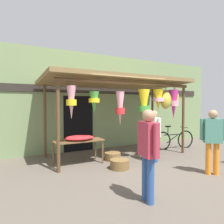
% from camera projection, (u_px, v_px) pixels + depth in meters
% --- Properties ---
extents(ground_plane, '(30.00, 30.00, 0.00)m').
position_uv_depth(ground_plane, '(132.00, 164.00, 5.92)').
color(ground_plane, '#60564C').
extents(shop_facade, '(11.73, 0.29, 3.60)m').
position_uv_depth(shop_facade, '(96.00, 102.00, 8.00)').
color(shop_facade, '#7A9360').
rests_on(shop_facade, ground_plane).
extents(market_stall_canopy, '(4.85, 2.16, 2.58)m').
position_uv_depth(market_stall_canopy, '(126.00, 90.00, 6.73)').
color(market_stall_canopy, brown).
rests_on(market_stall_canopy, ground_plane).
extents(display_table, '(1.39, 0.60, 0.70)m').
position_uv_depth(display_table, '(78.00, 142.00, 5.89)').
color(display_table, brown).
rests_on(display_table, ground_plane).
extents(flower_heap_on_table, '(0.84, 0.59, 0.13)m').
position_uv_depth(flower_heap_on_table, '(80.00, 138.00, 5.85)').
color(flower_heap_on_table, red).
rests_on(flower_heap_on_table, display_table).
extents(folding_chair, '(0.56, 0.56, 0.84)m').
position_uv_depth(folding_chair, '(147.00, 140.00, 6.97)').
color(folding_chair, '#AD1E1E').
rests_on(folding_chair, ground_plane).
extents(wicker_basket_by_table, '(0.50, 0.50, 0.25)m').
position_uv_depth(wicker_basket_by_table, '(120.00, 164.00, 5.48)').
color(wicker_basket_by_table, brown).
rests_on(wicker_basket_by_table, ground_plane).
extents(wicker_basket_spare, '(0.50, 0.50, 0.23)m').
position_uv_depth(wicker_basket_spare, '(113.00, 156.00, 6.35)').
color(wicker_basket_spare, brown).
rests_on(wicker_basket_spare, ground_plane).
extents(parked_bicycle, '(1.74, 0.44, 0.92)m').
position_uv_depth(parked_bicycle, '(174.00, 140.00, 7.91)').
color(parked_bicycle, black).
rests_on(parked_bicycle, ground_plane).
extents(vendor_in_orange, '(0.26, 0.59, 1.52)m').
position_uv_depth(vendor_in_orange, '(154.00, 132.00, 6.16)').
color(vendor_in_orange, '#2D5193').
rests_on(vendor_in_orange, ground_plane).
extents(shopper_by_bananas, '(0.29, 0.59, 1.62)m').
position_uv_depth(shopper_by_bananas, '(148.00, 148.00, 3.60)').
color(shopper_by_bananas, '#2D5193').
rests_on(shopper_by_bananas, ground_plane).
extents(passerby_at_right, '(0.49, 0.42, 1.57)m').
position_uv_depth(passerby_at_right, '(213.00, 137.00, 5.01)').
color(passerby_at_right, orange).
rests_on(passerby_at_right, ground_plane).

